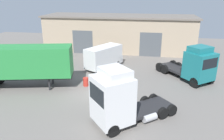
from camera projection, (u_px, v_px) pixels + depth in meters
name	position (u px, v px, depth m)	size (l,w,h in m)	color
ground_plane	(93.00, 94.00, 20.82)	(60.00, 60.00, 0.00)	slate
warehouse_building	(119.00, 33.00, 35.91)	(24.21, 7.10, 5.68)	tan
tractor_unit_white	(118.00, 99.00, 15.35)	(6.49, 5.99, 4.36)	silver
container_trailer_green	(22.00, 62.00, 21.34)	(9.87, 4.59, 4.23)	#28843D
delivery_van_white	(104.00, 56.00, 27.49)	(4.30, 5.54, 2.80)	silver
tractor_unit_teal	(195.00, 65.00, 23.01)	(6.05, 6.74, 3.99)	#197075
gravel_pile	(21.00, 60.00, 29.45)	(3.42, 3.42, 1.13)	#423D38
oil_drum	(86.00, 82.00, 22.47)	(0.58, 0.58, 0.88)	#B22D23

